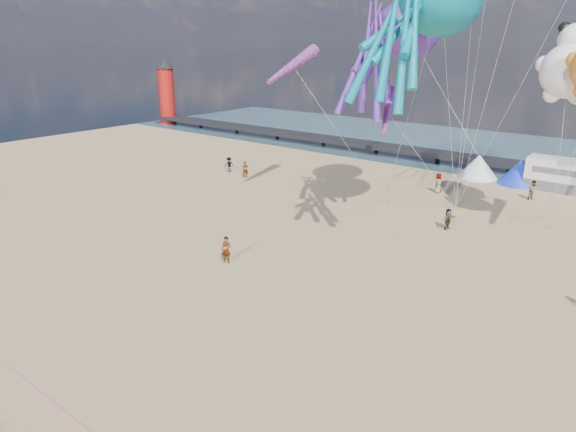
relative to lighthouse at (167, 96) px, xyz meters
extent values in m
plane|color=tan|center=(56.00, -44.00, -4.50)|extent=(120.00, 120.00, 0.00)
plane|color=#335161|center=(56.00, 11.00, -4.48)|extent=(120.00, 120.00, 0.00)
cube|color=black|center=(28.00, 0.00, -3.50)|extent=(60.00, 3.00, 0.50)
cylinder|color=#A5140F|center=(0.00, 0.00, 0.00)|extent=(2.60, 2.60, 9.00)
cube|color=silver|center=(62.00, -4.00, -3.00)|extent=(6.60, 2.50, 3.00)
cone|color=white|center=(54.00, -4.00, -3.30)|extent=(4.00, 4.00, 2.40)
cone|color=#1933CC|center=(58.00, -4.00, -3.30)|extent=(4.00, 4.00, 2.40)
imported|color=tan|center=(48.90, -35.24, -3.63)|extent=(0.73, 0.59, 1.74)
imported|color=#7F6659|center=(53.03, -11.85, -3.57)|extent=(0.69, 0.80, 1.86)
imported|color=#7F6659|center=(60.51, -8.75, -3.62)|extent=(0.92, 1.03, 1.76)
imported|color=#7F6659|center=(32.30, -18.14, -3.70)|extent=(0.97, 0.90, 1.60)
imported|color=#7F6659|center=(57.52, -20.59, -3.71)|extent=(0.52, 0.97, 1.58)
imported|color=#7F6659|center=(35.24, -18.77, -3.67)|extent=(1.27, 1.54, 1.65)
cube|color=gray|center=(50.68, -17.63, -4.39)|extent=(0.50, 0.35, 0.22)
cube|color=gray|center=(60.91, -15.62, -4.39)|extent=(0.50, 0.35, 0.22)
cube|color=gray|center=(63.70, -15.74, -4.39)|extent=(0.50, 0.35, 0.22)
cube|color=gray|center=(62.52, -14.17, -4.39)|extent=(0.50, 0.35, 0.22)
cube|color=gray|center=(56.24, -15.70, -4.39)|extent=(0.50, 0.35, 0.22)
camera|label=1|loc=(70.55, -56.28, 8.89)|focal=32.00mm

